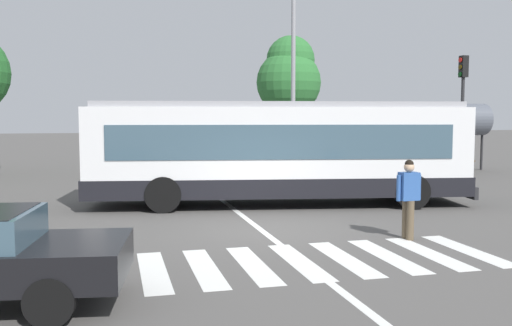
% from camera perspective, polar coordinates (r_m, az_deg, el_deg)
% --- Properties ---
extents(ground_plane, '(160.00, 160.00, 0.00)m').
position_cam_1_polar(ground_plane, '(13.21, 1.25, -6.78)').
color(ground_plane, '#514F4C').
extents(city_transit_bus, '(11.45, 4.39, 3.06)m').
position_cam_1_polar(city_transit_bus, '(16.75, 2.22, 1.15)').
color(city_transit_bus, black).
rests_on(city_transit_bus, ground_plane).
extents(pedestrian_crossing_street, '(0.58, 0.34, 1.72)m').
position_cam_1_polar(pedestrian_crossing_street, '(12.48, 15.22, -3.12)').
color(pedestrian_crossing_street, brown).
rests_on(pedestrian_crossing_street, ground_plane).
extents(parked_car_red, '(2.02, 4.57, 1.35)m').
position_cam_1_polar(parked_car_red, '(26.02, -10.90, 0.55)').
color(parked_car_red, black).
rests_on(parked_car_red, ground_plane).
extents(parked_car_blue, '(1.95, 4.54, 1.35)m').
position_cam_1_polar(parked_car_blue, '(26.29, -4.75, 0.66)').
color(parked_car_blue, black).
rests_on(parked_car_blue, ground_plane).
extents(parked_car_silver, '(1.91, 4.52, 1.35)m').
position_cam_1_polar(parked_car_silver, '(26.62, 1.27, 0.73)').
color(parked_car_silver, black).
rests_on(parked_car_silver, ground_plane).
extents(traffic_light_far_corner, '(0.33, 0.32, 5.17)m').
position_cam_1_polar(traffic_light_far_corner, '(25.37, 20.22, 6.28)').
color(traffic_light_far_corner, '#28282B').
rests_on(traffic_light_far_corner, ground_plane).
extents(bus_stop_shelter, '(4.78, 1.54, 3.25)m').
position_cam_1_polar(bus_stop_shelter, '(28.54, 18.19, 4.08)').
color(bus_stop_shelter, '#28282B').
rests_on(bus_stop_shelter, ground_plane).
extents(twin_arm_street_lamp, '(4.77, 0.32, 10.50)m').
position_cam_1_polar(twin_arm_street_lamp, '(26.42, 3.82, 12.83)').
color(twin_arm_street_lamp, '#939399').
rests_on(twin_arm_street_lamp, ground_plane).
extents(background_tree_right, '(4.05, 4.05, 7.69)m').
position_cam_1_polar(background_tree_right, '(35.75, 3.39, 8.80)').
color(background_tree_right, brown).
rests_on(background_tree_right, ground_plane).
extents(crosswalk_painted_stripes, '(6.57, 2.68, 0.01)m').
position_cam_1_polar(crosswalk_painted_stripes, '(10.57, 6.70, -9.73)').
color(crosswalk_painted_stripes, silver).
rests_on(crosswalk_painted_stripes, ground_plane).
extents(lane_center_line, '(0.16, 24.00, 0.01)m').
position_cam_1_polar(lane_center_line, '(15.07, -1.43, -5.32)').
color(lane_center_line, silver).
rests_on(lane_center_line, ground_plane).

